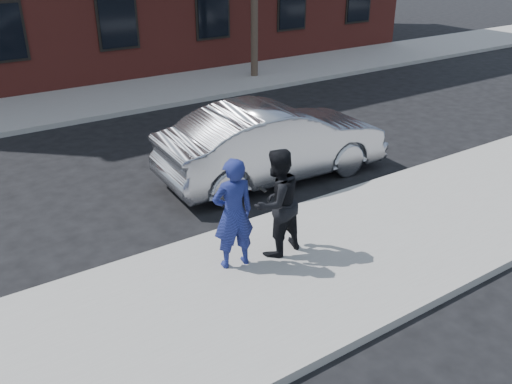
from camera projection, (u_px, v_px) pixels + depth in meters
ground at (382, 233)px, 9.98m from camera, size 100.00×100.00×0.00m
near_sidewalk at (392, 235)px, 9.76m from camera, size 50.00×3.50×0.15m
near_curb at (327, 199)px, 11.10m from camera, size 50.00×0.10×0.15m
far_sidewalk at (140, 94)px, 18.37m from camera, size 50.00×3.50×0.15m
far_curb at (163, 106)px, 17.02m from camera, size 50.00×0.10×0.15m
silver_sedan at (274, 142)px, 11.91m from camera, size 5.26×2.09×1.70m
man_hoodie at (233, 214)px, 8.38m from camera, size 0.73×0.56×1.85m
man_peacoat at (277, 203)px, 8.73m from camera, size 0.99×0.82×1.83m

